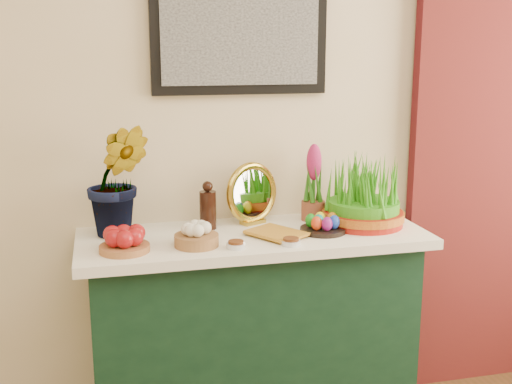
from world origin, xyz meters
TOP-DOWN VIEW (x-y plane):
  - sideboard at (0.01, 2.00)m, footprint 1.30×0.45m
  - tablecloth at (0.01, 2.00)m, footprint 1.40×0.55m
  - hyacinth_green at (-0.51, 2.10)m, footprint 0.31×0.27m
  - apple_bowl at (-0.51, 1.88)m, footprint 0.24×0.24m
  - garlic_basket at (-0.24, 1.88)m, footprint 0.20×0.20m
  - vinegar_cruet at (-0.16, 2.11)m, footprint 0.07×0.07m
  - mirror at (0.04, 2.15)m, footprint 0.26×0.16m
  - book at (0.02, 1.88)m, footprint 0.24×0.26m
  - spice_dish_left at (-0.10, 1.82)m, footprint 0.07×0.07m
  - spice_dish_right at (0.11, 1.81)m, footprint 0.07×0.07m
  - egg_plate at (0.29, 1.94)m, footprint 0.24×0.24m
  - hyacinth_pink at (0.31, 2.13)m, footprint 0.10×0.10m
  - wheatgrass_sabzeh at (0.49, 2.01)m, footprint 0.34×0.34m

SIDE VIEW (x-z plane):
  - sideboard at x=0.01m, z-range 0.00..0.85m
  - tablecloth at x=0.01m, z-range 0.85..0.89m
  - spice_dish_left at x=-0.10m, z-range 0.89..0.92m
  - spice_dish_right at x=0.11m, z-range 0.89..0.92m
  - book at x=0.02m, z-range 0.89..0.92m
  - egg_plate at x=0.29m, z-range 0.88..0.96m
  - garlic_basket at x=-0.24m, z-range 0.88..0.98m
  - apple_bowl at x=-0.51m, z-range 0.88..0.98m
  - vinegar_cruet at x=-0.16m, z-range 0.88..1.08m
  - wheatgrass_sabzeh at x=0.49m, z-range 0.87..1.16m
  - mirror at x=0.04m, z-range 0.88..1.15m
  - hyacinth_pink at x=0.31m, z-range 0.87..1.21m
  - hyacinth_green at x=-0.51m, z-range 0.89..1.48m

